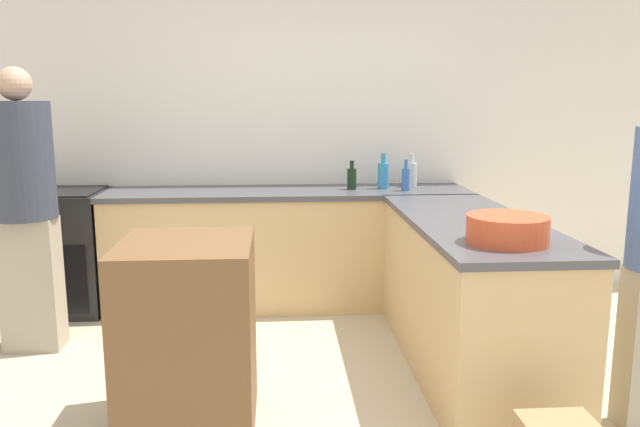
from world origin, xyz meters
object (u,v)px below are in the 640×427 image
(wine_bottle_dark, at_px, (352,178))
(range_oven, at_px, (57,251))
(mixing_bowl, at_px, (507,229))
(person_by_range, at_px, (24,202))
(vinegar_bottle_clear, at_px, (411,174))
(water_bottle_blue, at_px, (406,178))
(dish_soap_bottle, at_px, (383,175))
(island_table, at_px, (189,336))

(wine_bottle_dark, bearing_deg, range_oven, 179.93)
(mixing_bowl, height_order, person_by_range, person_by_range)
(range_oven, height_order, vinegar_bottle_clear, vinegar_bottle_clear)
(water_bottle_blue, bearing_deg, person_by_range, -165.06)
(range_oven, relative_size, dish_soap_bottle, 3.34)
(water_bottle_blue, bearing_deg, mixing_bowl, -85.85)
(range_oven, bearing_deg, island_table, -56.15)
(water_bottle_blue, bearing_deg, wine_bottle_dark, 166.38)
(range_oven, distance_m, dish_soap_bottle, 2.50)
(island_table, xyz_separation_m, vinegar_bottle_clear, (1.46, 1.92, 0.53))
(island_table, height_order, water_bottle_blue, water_bottle_blue)
(range_oven, height_order, island_table, island_table)
(range_oven, relative_size, island_table, 0.98)
(island_table, bearing_deg, person_by_range, 136.78)
(vinegar_bottle_clear, relative_size, dish_soap_bottle, 0.95)
(island_table, height_order, person_by_range, person_by_range)
(wine_bottle_dark, distance_m, person_by_range, 2.23)
(water_bottle_blue, bearing_deg, vinegar_bottle_clear, 67.39)
(mixing_bowl, relative_size, dish_soap_bottle, 1.42)
(dish_soap_bottle, bearing_deg, range_oven, -179.42)
(range_oven, xyz_separation_m, vinegar_bottle_clear, (2.67, 0.12, 0.54))
(dish_soap_bottle, relative_size, wine_bottle_dark, 1.24)
(wine_bottle_dark, xyz_separation_m, person_by_range, (-2.10, -0.76, -0.03))
(island_table, xyz_separation_m, water_bottle_blue, (1.37, 1.71, 0.52))
(water_bottle_blue, height_order, dish_soap_bottle, dish_soap_bottle)
(wine_bottle_dark, height_order, person_by_range, person_by_range)
(dish_soap_bottle, bearing_deg, mixing_bowl, -81.61)
(island_table, distance_m, wine_bottle_dark, 2.12)
(island_table, relative_size, wine_bottle_dark, 4.21)
(mixing_bowl, distance_m, dish_soap_bottle, 1.87)
(person_by_range, bearing_deg, mixing_bowl, -22.12)
(island_table, relative_size, mixing_bowl, 2.39)
(mixing_bowl, relative_size, wine_bottle_dark, 1.76)
(dish_soap_bottle, bearing_deg, wine_bottle_dark, -173.61)
(wine_bottle_dark, bearing_deg, water_bottle_blue, -13.62)
(range_oven, bearing_deg, person_by_range, -82.59)
(range_oven, bearing_deg, water_bottle_blue, -2.16)
(range_oven, relative_size, water_bottle_blue, 3.90)
(dish_soap_bottle, xyz_separation_m, wine_bottle_dark, (-0.24, -0.03, -0.02))
(range_oven, height_order, wine_bottle_dark, wine_bottle_dark)
(wine_bottle_dark, bearing_deg, vinegar_bottle_clear, 13.96)
(range_oven, distance_m, vinegar_bottle_clear, 2.73)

